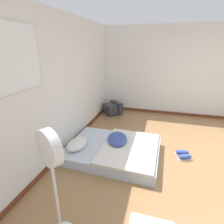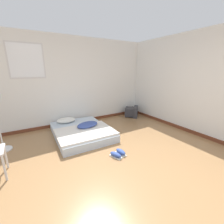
# 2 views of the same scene
# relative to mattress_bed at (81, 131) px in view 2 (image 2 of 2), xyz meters

# --- Properties ---
(ground_plane) EXTENTS (20.00, 20.00, 0.00)m
(ground_plane) POSITION_rel_mattress_bed_xyz_m (-0.02, -1.96, -0.12)
(ground_plane) COLOR #997047
(wall_back) EXTENTS (7.66, 0.08, 2.60)m
(wall_back) POSITION_rel_mattress_bed_xyz_m (-0.04, 1.02, 1.17)
(wall_back) COLOR white
(wall_back) RESTS_ON ground_plane
(wall_right) EXTENTS (0.08, 8.30, 2.60)m
(wall_right) POSITION_rel_mattress_bed_xyz_m (2.64, -1.96, 1.16)
(wall_right) COLOR white
(wall_right) RESTS_ON ground_plane
(mattress_bed) EXTENTS (1.38, 1.79, 0.33)m
(mattress_bed) POSITION_rel_mattress_bed_xyz_m (0.00, 0.00, 0.00)
(mattress_bed) COLOR silver
(mattress_bed) RESTS_ON ground_plane
(crt_tv) EXTENTS (0.66, 0.66, 0.37)m
(crt_tv) POSITION_rel_mattress_bed_xyz_m (2.17, 0.61, 0.05)
(crt_tv) COLOR #333338
(crt_tv) RESTS_ON ground_plane
(sneaker_pair) EXTENTS (0.31, 0.31, 0.10)m
(sneaker_pair) POSITION_rel_mattress_bed_xyz_m (0.29, -1.32, -0.07)
(sneaker_pair) COLOR silver
(sneaker_pair) RESTS_ON ground_plane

